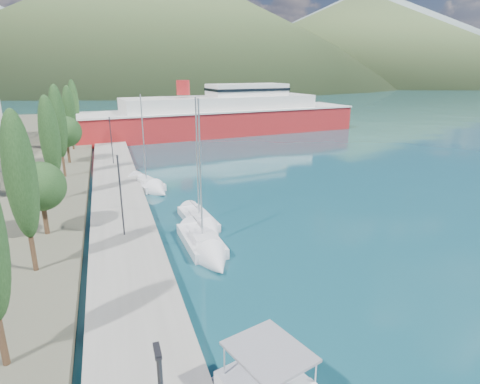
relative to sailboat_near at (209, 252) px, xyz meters
name	(u,v)px	position (x,y,z in m)	size (l,w,h in m)	color
ground	(135,110)	(3.47, 109.30, -0.32)	(1400.00, 1400.00, 0.00)	#144754
quay	(118,196)	(-5.53, 15.30, 0.08)	(5.00, 88.00, 0.80)	gray
hills_far	(199,23)	(142.06, 608.03, 77.07)	(1480.00, 900.00, 180.00)	gray
hills_near	(217,28)	(101.51, 361.80, 48.86)	(1010.00, 520.00, 115.00)	#465B31
tree_row	(57,137)	(-11.12, 21.25, 5.56)	(4.06, 64.80, 10.54)	#47301E
lamp_posts	(120,189)	(-5.53, 5.09, 3.76)	(0.15, 47.54, 6.06)	#2D2D33
sailboat_near	(209,252)	(0.00, 0.00, 0.00)	(2.74, 8.35, 11.89)	silver
sailboat_mid	(205,227)	(0.93, 4.82, -0.03)	(2.77, 8.15, 11.52)	silver
sailboat_far	(153,188)	(-1.85, 17.50, 0.00)	(4.76, 8.00, 11.20)	silver
ferry	(222,117)	(16.72, 53.88, 3.12)	(57.82, 18.34, 11.29)	#A81D1E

